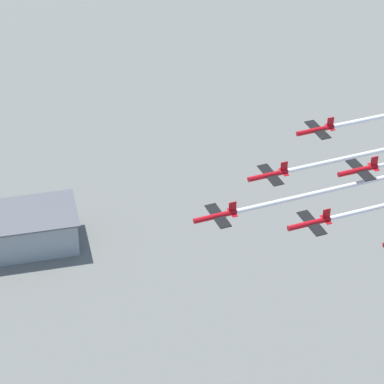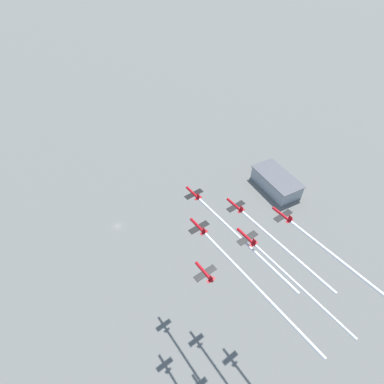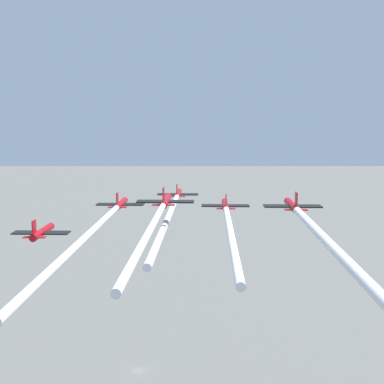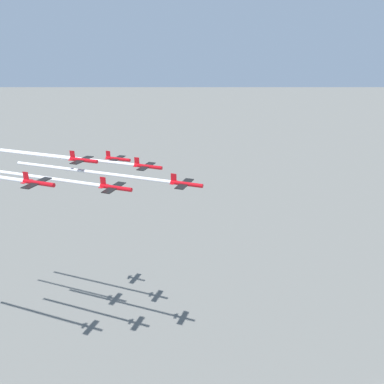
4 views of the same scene
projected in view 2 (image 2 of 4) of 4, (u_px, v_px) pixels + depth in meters
ground_plane at (118, 226)px, 204.83m from camera, size 3000.00×3000.00×0.00m
hangar at (276, 182)px, 228.86m from camera, size 39.04×20.66×11.71m
jet_0 at (193, 194)px, 127.00m from camera, size 9.17×8.76×3.06m
jet_1 at (199, 227)px, 113.43m from camera, size 9.17×8.76×3.06m
jet_2 at (235, 206)px, 121.54m from camera, size 9.17×8.76×3.06m
jet_3 at (205, 273)px, 101.40m from camera, size 9.17×8.76×3.06m
jet_4 at (247, 237)px, 106.05m from camera, size 9.17×8.76×3.06m
jet_5 at (283, 215)px, 114.47m from camera, size 9.17×8.76×3.06m
smoke_trail_0 at (242, 240)px, 109.46m from camera, size 51.64×8.40×0.97m
smoke_trail_1 at (256, 286)px, 95.73m from camera, size 52.19×8.45×0.94m
smoke_trail_2 at (284, 248)px, 106.64m from camera, size 42.68×7.10×0.97m
smoke_trail_4 at (300, 287)px, 92.41m from camera, size 38.34×6.31×0.79m
smoke_trail_5 at (341, 261)px, 99.76m from camera, size 42.03×7.08×1.04m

